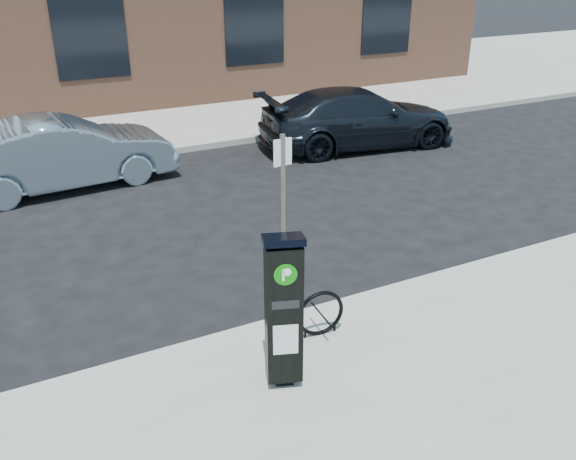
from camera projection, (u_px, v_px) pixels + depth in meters
ground at (284, 325)px, 8.24m from camera, size 120.00×120.00×0.00m
sidewalk_far at (88, 105)px, 19.51m from camera, size 60.00×12.00×0.15m
curb_near at (285, 322)px, 8.19m from camera, size 60.00×0.12×0.16m
curb_far at (135, 156)px, 14.68m from camera, size 60.00×0.12×0.16m
parking_kiosk at (284, 309)px, 6.56m from camera, size 0.53×0.50×1.86m
sign_pole at (283, 241)px, 7.30m from camera, size 0.23×0.21×2.61m
bike_rack at (320, 314)px, 7.66m from camera, size 0.64×0.11×0.63m
car_silver at (63, 153)px, 12.73m from camera, size 4.62×1.94×1.49m
car_dark at (358, 118)px, 15.41m from camera, size 5.28×2.70×1.47m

